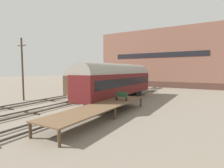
% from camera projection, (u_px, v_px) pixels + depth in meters
% --- Properties ---
extents(ground_plane, '(200.00, 200.00, 0.00)m').
position_uv_depth(ground_plane, '(54.00, 108.00, 20.34)').
color(ground_plane, slate).
extents(track_left, '(2.60, 60.00, 0.26)m').
position_uv_depth(track_left, '(30.00, 103.00, 22.52)').
color(track_left, '#4C4742').
rests_on(track_left, ground).
extents(track_middle, '(2.60, 60.00, 0.26)m').
position_uv_depth(track_middle, '(54.00, 107.00, 20.33)').
color(track_middle, '#4C4742').
rests_on(track_middle, ground).
extents(track_right, '(2.60, 60.00, 0.26)m').
position_uv_depth(track_right, '(83.00, 111.00, 18.14)').
color(track_right, '#4C4742').
rests_on(track_right, ground).
extents(train_car_maroon, '(2.97, 17.27, 5.27)m').
position_uv_depth(train_car_maroon, '(119.00, 80.00, 24.77)').
color(train_car_maroon, black).
rests_on(train_car_maroon, ground).
extents(train_car_brown, '(2.93, 17.43, 5.02)m').
position_uv_depth(train_car_brown, '(106.00, 79.00, 30.15)').
color(train_car_brown, black).
rests_on(train_car_brown, ground).
extents(station_platform, '(2.92, 13.35, 1.13)m').
position_uv_depth(station_platform, '(103.00, 106.00, 16.16)').
color(station_platform, brown).
rests_on(station_platform, ground).
extents(bench, '(1.40, 0.40, 0.91)m').
position_uv_depth(bench, '(122.00, 96.00, 18.83)').
color(bench, '#2D4C33').
rests_on(bench, station_platform).
extents(utility_pole, '(1.80, 0.24, 8.94)m').
position_uv_depth(utility_pole, '(22.00, 68.00, 24.98)').
color(utility_pole, '#473828').
rests_on(utility_pole, ground).
extents(warehouse_building, '(32.82, 11.01, 14.91)m').
position_uv_depth(warehouse_building, '(163.00, 59.00, 48.99)').
color(warehouse_building, '#4F342A').
rests_on(warehouse_building, ground).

